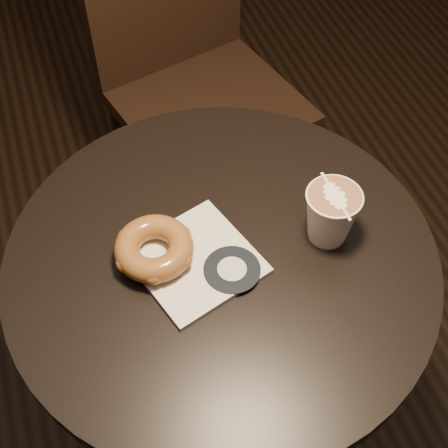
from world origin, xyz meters
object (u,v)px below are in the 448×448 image
object	(u,v)px
pastry_bag	(195,261)
latte_cup	(331,216)
cafe_table	(222,316)
chair	(187,48)
doughnut	(154,248)

from	to	relation	value
pastry_bag	latte_cup	size ratio (longest dim) A/B	1.78
cafe_table	chair	size ratio (longest dim) A/B	0.69
pastry_bag	doughnut	size ratio (longest dim) A/B	1.41
chair	doughnut	xyz separation A→B (m)	(-0.26, -0.70, 0.17)
chair	doughnut	distance (m)	0.77
chair	latte_cup	world-z (taller)	chair
cafe_table	doughnut	xyz separation A→B (m)	(-0.10, 0.03, 0.23)
chair	cafe_table	bearing A→B (deg)	-116.25
chair	pastry_bag	size ratio (longest dim) A/B	6.13
doughnut	latte_cup	bearing A→B (deg)	-9.37
cafe_table	latte_cup	xyz separation A→B (m)	(0.18, -0.02, 0.25)
cafe_table	chair	bearing A→B (deg)	77.76
chair	doughnut	bearing A→B (deg)	-124.39
pastry_bag	latte_cup	world-z (taller)	latte_cup
cafe_table	doughnut	world-z (taller)	doughnut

